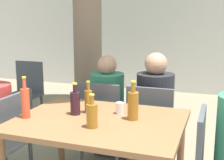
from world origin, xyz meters
TOP-DOWN VIEW (x-y plane):
  - cafe_building_wall at (0.00, 4.25)m, footprint 10.00×0.08m
  - dining_table_front at (0.00, 0.00)m, footprint 1.28×0.99m
  - patio_chair_0 at (-0.87, 0.00)m, footprint 0.44×0.44m
  - patio_chair_2 at (-0.26, 0.73)m, footprint 0.44×0.44m
  - patio_chair_3 at (0.26, 0.73)m, footprint 0.44×0.44m
  - patio_chair_4 at (-1.78, 1.60)m, footprint 0.44×0.44m
  - person_seated_2 at (-0.26, 0.96)m, footprint 0.36×0.58m
  - person_seated_3 at (0.26, 0.95)m, footprint 0.37×0.59m
  - amber_bottle_0 at (0.02, -0.18)m, footprint 0.08×0.08m
  - amber_bottle_1 at (0.25, 0.08)m, footprint 0.08×0.08m
  - soda_bottle_2 at (-0.55, -0.16)m, footprint 0.07×0.07m
  - wine_bottle_3 at (-0.22, 0.05)m, footprint 0.08×0.08m
  - amber_bottle_4 at (-0.14, 0.12)m, footprint 0.06×0.06m
  - drinking_glass_0 at (0.11, 0.18)m, footprint 0.07×0.07m
  - drinking_glass_1 at (0.18, 0.34)m, footprint 0.07×0.07m

SIDE VIEW (x-z plane):
  - patio_chair_0 at x=-0.87m, z-range 0.05..0.94m
  - patio_chair_2 at x=-0.26m, z-range 0.05..0.94m
  - patio_chair_3 at x=0.26m, z-range 0.05..0.94m
  - patio_chair_4 at x=-1.78m, z-range 0.05..0.94m
  - person_seated_2 at x=-0.26m, z-range -0.06..1.08m
  - person_seated_3 at x=0.26m, z-range -0.06..1.12m
  - dining_table_front at x=0.00m, z-range 0.29..1.04m
  - drinking_glass_1 at x=0.18m, z-range 0.75..0.84m
  - drinking_glass_0 at x=0.11m, z-range 0.75..0.84m
  - amber_bottle_0 at x=0.02m, z-range 0.72..0.97m
  - wine_bottle_3 at x=-0.22m, z-range 0.72..0.98m
  - amber_bottle_4 at x=-0.14m, z-range 0.72..0.99m
  - amber_bottle_1 at x=0.25m, z-range 0.72..1.02m
  - soda_bottle_2 at x=-0.55m, z-range 0.71..1.04m
  - cafe_building_wall at x=0.00m, z-range 0.00..2.80m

